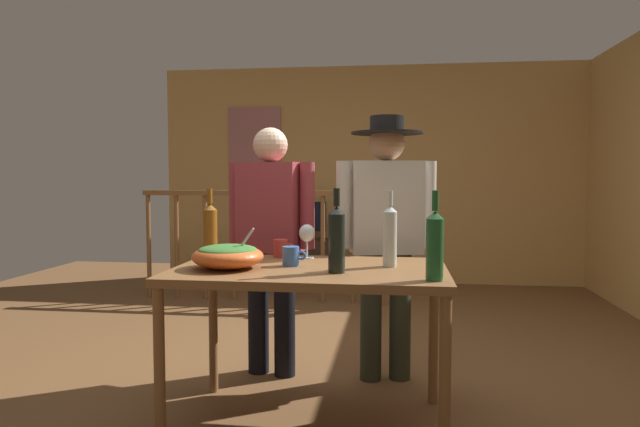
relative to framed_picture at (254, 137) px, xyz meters
The scene contains 17 objects.
ground_plane 3.92m from the framed_picture, 67.17° to the right, with size 8.62×8.62×0.00m, color brown.
back_wall 1.44m from the framed_picture, ahead, with size 4.89×0.10×2.51m, color tan.
framed_picture is the anchor object (origin of this frame).
stair_railing 1.70m from the framed_picture, 57.49° to the right, with size 2.48×0.10×1.15m.
tv_console 1.60m from the framed_picture, 25.04° to the right, with size 0.90×0.40×0.52m, color #38281E.
flat_screen_tv 1.16m from the framed_picture, 27.37° to the right, with size 0.55×0.12×0.43m.
serving_table 4.22m from the framed_picture, 72.09° to the right, with size 1.32×0.83×0.80m.
salad_bowl 4.17m from the framed_picture, 77.66° to the right, with size 0.34×0.34×0.20m.
wine_glass 3.87m from the framed_picture, 71.59° to the right, with size 0.09×0.09×0.18m.
wine_bottle_clear 4.24m from the framed_picture, 66.75° to the right, with size 0.07×0.07×0.37m.
wine_bottle_dark 4.34m from the framed_picture, 70.83° to the right, with size 0.08×0.08×0.39m.
wine_bottle_green 4.63m from the framed_picture, 66.27° to the right, with size 0.07×0.07×0.38m.
wine_bottle_amber 3.78m from the framed_picture, 79.59° to the right, with size 0.08×0.08×0.38m.
mug_red 3.83m from the framed_picture, 73.66° to the right, with size 0.11×0.08×0.10m.
mug_blue 4.13m from the framed_picture, 73.31° to the right, with size 0.12×0.08×0.10m.
person_standing_left 3.42m from the framed_picture, 74.14° to the right, with size 0.56×0.30×1.54m.
person_standing_right 3.66m from the framed_picture, 63.16° to the right, with size 0.59×0.43×1.60m.
Camera 1 is at (0.31, -3.38, 1.24)m, focal length 32.02 mm.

